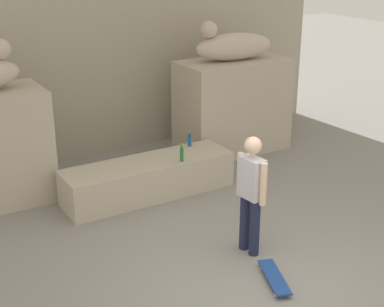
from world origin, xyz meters
TOP-DOWN VIEW (x-y plane):
  - ground_plane at (0.00, 0.00)m, footprint 40.00×40.00m
  - facade_wall at (0.00, 5.79)m, footprint 10.50×0.60m
  - pedestal_right at (2.44, 4.25)m, footprint 2.17×1.11m
  - statue_reclining_right at (2.40, 4.25)m, footprint 1.65×0.71m
  - ledge_block at (0.00, 3.18)m, footprint 2.88×0.81m
  - skater at (0.34, 0.84)m, footprint 0.23×0.54m
  - skateboard at (0.18, 0.08)m, footprint 0.48×0.82m
  - bottle_blue at (0.96, 3.45)m, footprint 0.06×0.06m
  - bottle_green at (0.48, 2.90)m, footprint 0.06×0.06m

SIDE VIEW (x-z plane):
  - ground_plane at x=0.00m, z-range 0.00..0.00m
  - skateboard at x=0.18m, z-range 0.02..0.10m
  - ledge_block at x=0.00m, z-range 0.00..0.61m
  - bottle_blue at x=0.96m, z-range 0.58..0.86m
  - bottle_green at x=0.48m, z-range 0.58..0.89m
  - pedestal_right at x=2.44m, z-range 0.00..1.84m
  - skater at x=0.34m, z-range 0.09..1.76m
  - statue_reclining_right at x=2.40m, z-range 1.74..2.51m
  - facade_wall at x=0.00m, z-range 0.00..5.14m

